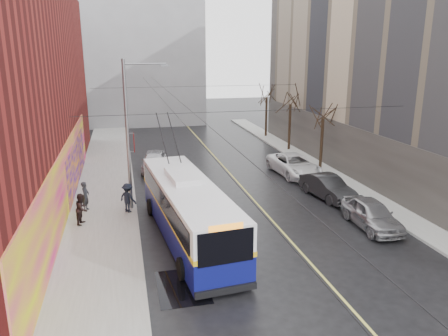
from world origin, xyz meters
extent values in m
plane|color=black|center=(0.00, 0.00, 0.00)|extent=(140.00, 140.00, 0.00)
cube|color=gray|center=(-8.00, 12.00, 0.07)|extent=(4.00, 60.00, 0.15)
cube|color=gray|center=(9.00, 12.00, 0.07)|extent=(2.00, 60.00, 0.15)
cube|color=#BFB74C|center=(1.50, 14.00, 0.00)|extent=(0.12, 50.00, 0.01)
cube|color=#DE047E|center=(-9.96, 10.00, 2.00)|extent=(0.08, 28.00, 4.00)
cube|color=#2F048F|center=(-9.92, 16.00, 1.60)|extent=(0.06, 12.00, 3.20)
cube|color=tan|center=(17.00, 14.00, 8.00)|extent=(14.00, 36.00, 16.00)
cube|color=#4C4742|center=(9.97, 14.00, 2.00)|extent=(0.06, 36.00, 4.00)
cube|color=gray|center=(-6.00, 45.00, 9.00)|extent=(20.00, 12.00, 18.00)
cylinder|color=slate|center=(-6.30, 10.00, 4.50)|extent=(0.20, 0.20, 9.00)
cube|color=#4D0B0B|center=(-5.95, 10.00, 4.20)|extent=(0.04, 0.60, 1.10)
cylinder|color=slate|center=(-5.10, 10.00, 8.70)|extent=(2.40, 0.10, 0.10)
cube|color=slate|center=(-4.00, 10.00, 8.60)|extent=(0.50, 0.22, 0.12)
cylinder|color=black|center=(-3.80, 15.00, 6.20)|extent=(0.02, 60.00, 0.02)
cylinder|color=black|center=(-2.80, 15.00, 6.20)|extent=(0.02, 60.00, 0.02)
cylinder|color=black|center=(0.00, 6.00, 6.40)|extent=(18.00, 0.02, 0.02)
cylinder|color=black|center=(0.00, 22.00, 6.40)|extent=(18.00, 0.02, 0.02)
cylinder|color=black|center=(9.00, 16.00, 2.10)|extent=(0.24, 0.24, 4.20)
cylinder|color=black|center=(9.00, 23.00, 2.24)|extent=(0.24, 0.24, 4.48)
cylinder|color=black|center=(9.00, 30.00, 2.18)|extent=(0.24, 0.24, 4.37)
cube|color=black|center=(-4.53, 0.34, 0.00)|extent=(2.06, 3.03, 0.01)
ellipsoid|color=slate|center=(-1.23, 9.47, 7.20)|extent=(0.44, 0.20, 0.12)
ellipsoid|color=slate|center=(0.06, 11.20, 7.90)|extent=(0.44, 0.20, 0.12)
ellipsoid|color=slate|center=(-2.56, 10.10, 6.00)|extent=(0.44, 0.20, 0.12)
cube|color=#0B0E56|center=(-3.55, 5.05, 0.94)|extent=(3.72, 12.06, 1.48)
cube|color=silver|center=(-3.55, 5.05, 2.32)|extent=(3.72, 12.06, 1.29)
cube|color=gold|center=(-3.55, 5.05, 1.68)|extent=(3.76, 12.11, 0.22)
cube|color=black|center=(-2.97, -0.86, 2.18)|extent=(2.27, 0.26, 1.38)
cube|color=black|center=(-4.13, 10.97, 2.18)|extent=(2.27, 0.26, 1.19)
cube|color=black|center=(-4.85, 4.92, 2.23)|extent=(1.10, 10.83, 0.99)
cube|color=black|center=(-2.25, 5.18, 2.23)|extent=(1.10, 10.83, 0.99)
cube|color=silver|center=(-3.65, 6.04, 3.12)|extent=(1.67, 3.09, 0.30)
cube|color=black|center=(-2.96, -0.90, 0.35)|extent=(2.57, 0.37, 0.30)
cylinder|color=black|center=(-4.44, 0.99, 0.49)|extent=(0.39, 1.01, 0.99)
cylinder|color=black|center=(-1.88, 1.24, 0.49)|extent=(0.39, 1.01, 0.99)
cylinder|color=black|center=(-5.22, 8.86, 0.49)|extent=(0.39, 1.01, 0.99)
cylinder|color=black|center=(-2.66, 9.12, 0.49)|extent=(0.39, 1.01, 0.99)
cylinder|color=black|center=(-4.33, 9.45, 4.55)|extent=(0.40, 3.43, 2.43)
cylinder|color=black|center=(-3.64, 9.52, 4.55)|extent=(0.40, 3.43, 2.43)
imported|color=#9C9CA0|center=(6.47, 4.21, 0.78)|extent=(2.00, 4.64, 1.56)
imported|color=#242527|center=(6.34, 9.30, 0.76)|extent=(2.31, 4.79, 1.51)
imported|color=white|center=(6.29, 14.97, 0.80)|extent=(3.09, 5.94, 1.60)
imported|color=#A3A2A7|center=(-4.23, 18.83, 0.80)|extent=(2.57, 4.92, 1.60)
imported|color=black|center=(-8.95, 10.12, 1.04)|extent=(0.57, 0.73, 1.78)
imported|color=black|center=(-9.01, 8.02, 1.02)|extent=(0.88, 1.00, 1.75)
imported|color=black|center=(-6.50, 9.30, 1.03)|extent=(1.28, 1.24, 1.76)
camera|label=1|loc=(-6.53, -15.74, 9.51)|focal=35.00mm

